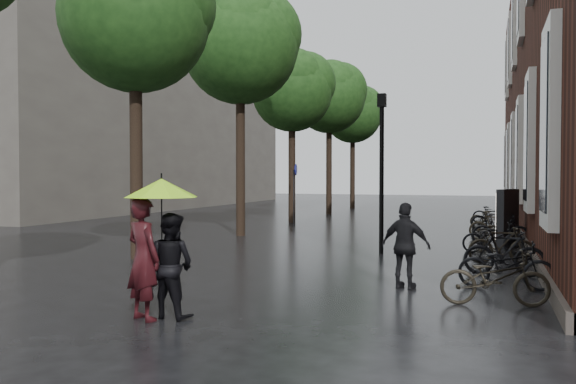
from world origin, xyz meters
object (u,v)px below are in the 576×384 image
at_px(pedestrian_walking, 406,246).
at_px(parked_bicycles, 496,232).
at_px(ad_lightbox, 507,218).
at_px(person_black, 171,265).
at_px(person_burgundy, 143,258).
at_px(lamp_post, 382,157).

xyz_separation_m(pedestrian_walking, parked_bicycles, (1.69, 7.12, -0.35)).
relative_size(parked_bicycles, ad_lightbox, 10.07).
bearing_deg(person_black, pedestrian_walking, -125.43).
xyz_separation_m(person_burgundy, parked_bicycles, (5.02, 10.75, -0.45)).
relative_size(pedestrian_walking, ad_lightbox, 0.94).
relative_size(person_black, ad_lightbox, 0.91).
relative_size(person_black, lamp_post, 0.36).
relative_size(person_burgundy, parked_bicycles, 0.10).
height_order(pedestrian_walking, lamp_post, lamp_post).
height_order(pedestrian_walking, parked_bicycles, pedestrian_walking).
distance_m(person_burgundy, parked_bicycles, 11.87).
height_order(person_black, pedestrian_walking, pedestrian_walking).
height_order(person_black, ad_lightbox, ad_lightbox).
relative_size(person_burgundy, pedestrian_walking, 1.12).
xyz_separation_m(parked_bicycles, ad_lightbox, (0.32, 0.42, 0.41)).
height_order(person_burgundy, parked_bicycles, person_burgundy).
bearing_deg(lamp_post, pedestrian_walking, -74.46).
distance_m(pedestrian_walking, ad_lightbox, 7.80).
distance_m(person_black, parked_bicycles, 11.49).
bearing_deg(person_black, lamp_post, -95.57).
distance_m(person_burgundy, lamp_post, 8.70).
bearing_deg(pedestrian_walking, lamp_post, -60.93).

